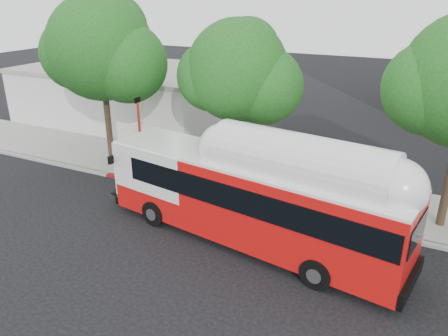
% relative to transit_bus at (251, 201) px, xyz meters
% --- Properties ---
extents(ground, '(120.00, 120.00, 0.00)m').
position_rel_transit_bus_xyz_m(ground, '(-1.92, -1.01, -1.89)').
color(ground, black).
rests_on(ground, ground).
extents(sidewalk, '(60.00, 5.00, 0.15)m').
position_rel_transit_bus_xyz_m(sidewalk, '(-1.92, 5.49, -1.82)').
color(sidewalk, gray).
rests_on(sidewalk, ground).
extents(curb_strip, '(60.00, 0.30, 0.15)m').
position_rel_transit_bus_xyz_m(curb_strip, '(-1.92, 2.89, -1.82)').
color(curb_strip, gray).
rests_on(curb_strip, ground).
extents(red_curb_segment, '(10.00, 0.32, 0.16)m').
position_rel_transit_bus_xyz_m(red_curb_segment, '(-4.92, 2.89, -1.81)').
color(red_curb_segment, maroon).
rests_on(red_curb_segment, ground).
extents(street_tree_left, '(6.67, 5.80, 9.74)m').
position_rel_transit_bus_xyz_m(street_tree_left, '(-10.45, 4.55, 4.71)').
color(street_tree_left, '#2D2116').
rests_on(street_tree_left, ground).
extents(street_tree_mid, '(5.75, 5.00, 8.62)m').
position_rel_transit_bus_xyz_m(street_tree_mid, '(-2.51, 5.05, 4.01)').
color(street_tree_mid, '#2D2116').
rests_on(street_tree_mid, ground).
extents(low_commercial_bldg, '(16.20, 10.20, 4.25)m').
position_rel_transit_bus_xyz_m(low_commercial_bldg, '(-15.92, 12.99, 0.26)').
color(low_commercial_bldg, silver).
rests_on(low_commercial_bldg, ground).
extents(transit_bus, '(13.90, 4.79, 4.05)m').
position_rel_transit_bus_xyz_m(transit_bus, '(0.00, 0.00, 0.00)').
color(transit_bus, red).
rests_on(transit_bus, ground).
extents(signal_pole, '(0.13, 0.44, 4.67)m').
position_rel_transit_bus_xyz_m(signal_pole, '(-7.68, 3.15, 0.51)').
color(signal_pole, red).
rests_on(signal_pole, ground).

